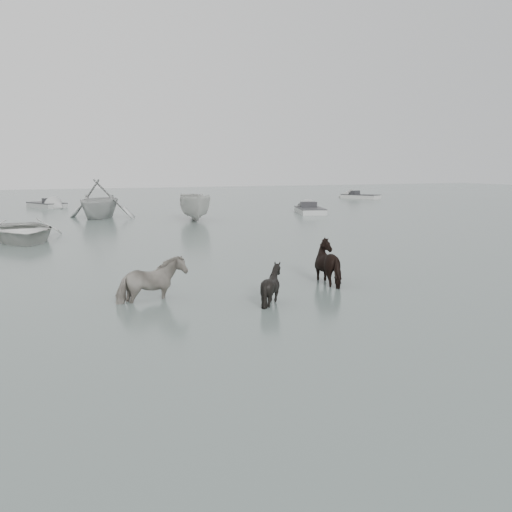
% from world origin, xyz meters
% --- Properties ---
extents(ground, '(140.00, 140.00, 0.00)m').
position_xyz_m(ground, '(0.00, 0.00, 0.00)').
color(ground, '#516059').
rests_on(ground, ground).
extents(pony_pinto, '(1.83, 1.17, 1.43)m').
position_xyz_m(pony_pinto, '(-3.28, 0.73, 0.71)').
color(pony_pinto, black).
rests_on(pony_pinto, ground).
extents(pony_dark, '(1.65, 1.78, 1.47)m').
position_xyz_m(pony_dark, '(1.92, 0.90, 0.73)').
color(pony_dark, black).
rests_on(pony_dark, ground).
extents(pony_black, '(1.17, 1.08, 1.15)m').
position_xyz_m(pony_black, '(-0.66, -0.60, 0.58)').
color(pony_black, black).
rests_on(pony_black, ground).
extents(rowboat_lead, '(4.03, 5.44, 1.08)m').
position_xyz_m(rowboat_lead, '(-6.03, 14.00, 0.54)').
color(rowboat_lead, beige).
rests_on(rowboat_lead, ground).
extents(rowboat_trail, '(5.97, 6.25, 2.56)m').
position_xyz_m(rowboat_trail, '(-1.43, 23.57, 1.28)').
color(rowboat_trail, '#B0B2B0').
rests_on(rowboat_trail, ground).
extents(boat_small, '(2.57, 4.88, 1.79)m').
position_xyz_m(boat_small, '(3.60, 19.84, 0.89)').
color(boat_small, '#B6B7B2').
rests_on(boat_small, ground).
extents(skiff_port, '(3.06, 5.30, 0.75)m').
position_xyz_m(skiff_port, '(12.33, 21.74, 0.38)').
color(skiff_port, '#A9ACA9').
rests_on(skiff_port, ground).
extents(skiff_mid, '(3.49, 5.11, 0.75)m').
position_xyz_m(skiff_mid, '(-4.03, 34.49, 0.38)').
color(skiff_mid, gray).
rests_on(skiff_mid, ground).
extents(skiff_star, '(3.86, 5.20, 0.75)m').
position_xyz_m(skiff_star, '(25.27, 35.38, 0.38)').
color(skiff_star, '#B2B2AD').
rests_on(skiff_star, ground).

